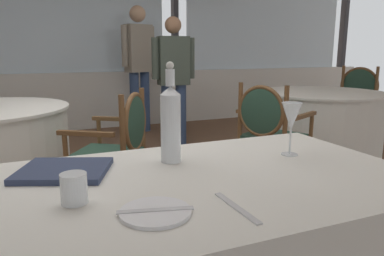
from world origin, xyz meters
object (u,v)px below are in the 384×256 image
(dining_chair_1_1, at_px, (269,130))
(water_bottle, at_px, (171,122))
(side_plate, at_px, (155,212))
(wine_glass, at_px, (291,118))
(diner_person_1, at_px, (139,61))
(dining_chair_1_0, at_px, (355,101))
(diner_person_0, at_px, (174,75))
(menu_book, at_px, (64,170))
(dining_chair_0_0, at_px, (117,146))
(water_tumbler, at_px, (74,188))

(dining_chair_1_1, bearing_deg, water_bottle, -162.53)
(side_plate, height_order, wine_glass, wine_glass)
(diner_person_1, bearing_deg, wine_glass, 155.40)
(dining_chair_1_0, height_order, diner_person_0, diner_person_0)
(menu_book, xyz_separation_m, dining_chair_0_0, (0.41, 1.18, -0.24))
(water_tumbler, xyz_separation_m, dining_chair_0_0, (0.40, 1.45, -0.27))
(side_plate, bearing_deg, dining_chair_1_1, 47.95)
(water_tumbler, relative_size, dining_chair_0_0, 0.09)
(dining_chair_0_0, distance_m, dining_chair_1_0, 3.23)
(side_plate, height_order, dining_chair_1_1, dining_chair_1_1)
(dining_chair_0_0, relative_size, dining_chair_1_0, 0.92)
(wine_glass, bearing_deg, menu_book, 172.50)
(wine_glass, height_order, dining_chair_0_0, wine_glass)
(wine_glass, xyz_separation_m, dining_chair_0_0, (-0.42, 1.29, -0.38))
(menu_book, bearing_deg, diner_person_0, 85.18)
(dining_chair_0_0, distance_m, diner_person_1, 2.90)
(side_plate, bearing_deg, dining_chair_1_0, 37.16)
(dining_chair_1_0, bearing_deg, water_tumbler, 8.02)
(wine_glass, xyz_separation_m, menu_book, (-0.83, 0.11, -0.14))
(side_plate, bearing_deg, diner_person_1, 75.70)
(wine_glass, bearing_deg, water_tumbler, -169.01)
(side_plate, bearing_deg, wine_glass, 25.58)
(menu_book, bearing_deg, wine_glass, 14.06)
(side_plate, distance_m, dining_chair_1_0, 4.17)
(side_plate, distance_m, diner_person_0, 3.60)
(dining_chair_1_0, distance_m, diner_person_0, 2.24)
(dining_chair_1_0, bearing_deg, dining_chair_1_1, 0.00)
(menu_book, relative_size, diner_person_1, 0.16)
(diner_person_0, bearing_deg, wine_glass, -7.76)
(dining_chair_1_1, bearing_deg, diner_person_0, 69.34)
(water_bottle, relative_size, dining_chair_0_0, 0.40)
(dining_chair_0_0, bearing_deg, menu_book, 103.81)
(side_plate, relative_size, diner_person_1, 0.10)
(wine_glass, distance_m, diner_person_1, 4.04)
(dining_chair_1_0, bearing_deg, diner_person_0, -48.56)
(menu_book, relative_size, dining_chair_1_1, 0.31)
(menu_book, bearing_deg, water_tumbler, -66.59)
(wine_glass, xyz_separation_m, diner_person_1, (0.46, 4.01, 0.11))
(water_bottle, xyz_separation_m, diner_person_0, (1.09, 2.96, -0.03))
(dining_chair_1_1, height_order, diner_person_1, diner_person_1)
(dining_chair_1_1, bearing_deg, dining_chair_0_0, 153.87)
(dining_chair_0_0, bearing_deg, water_tumbler, 107.49)
(dining_chair_0_0, xyz_separation_m, diner_person_0, (1.05, 1.77, 0.35))
(water_bottle, height_order, menu_book, water_bottle)
(dining_chair_0_0, xyz_separation_m, dining_chair_1_1, (1.22, -0.00, 0.01))
(dining_chair_1_1, bearing_deg, water_tumbler, -164.25)
(side_plate, distance_m, menu_book, 0.46)
(menu_book, height_order, diner_person_1, diner_person_1)
(wine_glass, xyz_separation_m, dining_chair_1_1, (0.80, 1.29, -0.37))
(side_plate, height_order, diner_person_0, diner_person_0)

